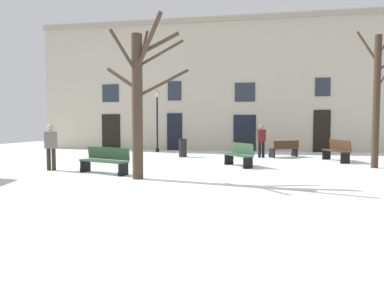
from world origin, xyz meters
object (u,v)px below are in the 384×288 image
at_px(tree_right_of_center, 139,97).
at_px(bench_back_to_back_right, 284,149).
at_px(litter_bin, 183,148).
at_px(bench_far_corner, 239,155).
at_px(tree_foreground, 377,98).
at_px(bench_by_litter_bin, 105,160).
at_px(bench_near_lamp, 337,150).
at_px(streetlamp, 157,114).
at_px(person_crossing_plaza, 51,145).
at_px(person_strolling, 261,139).

relative_size(tree_right_of_center, bench_back_to_back_right, 3.06).
relative_size(litter_bin, bench_far_corner, 0.60).
relative_size(tree_foreground, bench_by_litter_bin, 2.74).
relative_size(tree_foreground, bench_near_lamp, 2.81).
relative_size(bench_back_to_back_right, bench_near_lamp, 0.83).
height_order(streetlamp, bench_far_corner, streetlamp).
relative_size(litter_bin, bench_near_lamp, 0.48).
bearing_deg(bench_near_lamp, person_crossing_plaza, -79.65).
relative_size(bench_far_corner, bench_near_lamp, 0.80).
xyz_separation_m(bench_far_corner, person_crossing_plaza, (-6.58, -2.25, 0.44)).
relative_size(bench_by_litter_bin, bench_near_lamp, 1.03).
distance_m(tree_right_of_center, person_strolling, 8.29).
bearing_deg(streetlamp, tree_right_of_center, -77.60).
height_order(bench_near_lamp, person_crossing_plaza, person_crossing_plaza).
bearing_deg(person_crossing_plaza, tree_foreground, -175.80).
distance_m(tree_right_of_center, bench_near_lamp, 9.47).
distance_m(bench_far_corner, bench_back_to_back_right, 4.71).
xyz_separation_m(bench_by_litter_bin, bench_far_corner, (4.37, 2.65, 0.01)).
xyz_separation_m(tree_foreground, streetlamp, (-10.05, 5.69, -0.39)).
bearing_deg(tree_foreground, litter_bin, 159.69).
bearing_deg(tree_right_of_center, bench_far_corner, 50.43).
bearing_deg(bench_near_lamp, bench_by_litter_bin, -72.44).
height_order(tree_right_of_center, bench_far_corner, tree_right_of_center).
bearing_deg(litter_bin, streetlamp, 127.24).
bearing_deg(bench_by_litter_bin, bench_far_corner, 52.71).
bearing_deg(bench_back_to_back_right, tree_foreground, 92.75).
relative_size(tree_right_of_center, litter_bin, 5.26).
relative_size(streetlamp, person_crossing_plaza, 2.25).
xyz_separation_m(streetlamp, bench_by_litter_bin, (0.62, -8.76, -1.80)).
distance_m(streetlamp, litter_bin, 3.88).
relative_size(tree_foreground, person_crossing_plaza, 3.23).
height_order(tree_foreground, litter_bin, tree_foreground).
xyz_separation_m(tree_foreground, bench_far_corner, (-5.05, -0.43, -2.18)).
distance_m(bench_near_lamp, person_crossing_plaza, 11.78).
relative_size(tree_foreground, litter_bin, 5.82).
bearing_deg(streetlamp, litter_bin, -52.76).
xyz_separation_m(streetlamp, bench_near_lamp, (9.19, -3.63, -1.75)).
xyz_separation_m(tree_right_of_center, bench_back_to_back_right, (5.01, 7.69, -2.04)).
bearing_deg(bench_by_litter_bin, bench_near_lamp, 52.43).
relative_size(bench_by_litter_bin, bench_back_to_back_right, 1.24).
bearing_deg(person_strolling, person_crossing_plaza, -152.26).
height_order(bench_by_litter_bin, bench_back_to_back_right, bench_by_litter_bin).
bearing_deg(person_strolling, streetlamp, 147.41).
xyz_separation_m(tree_foreground, bench_by_litter_bin, (-9.42, -3.07, -2.19)).
bearing_deg(bench_back_to_back_right, streetlamp, -50.14).
xyz_separation_m(tree_foreground, person_strolling, (-4.08, 3.25, -1.74)).
distance_m(tree_right_of_center, bench_back_to_back_right, 9.40).
distance_m(streetlamp, person_strolling, 6.59).
bearing_deg(person_crossing_plaza, bench_near_lamp, -165.05).
height_order(tree_right_of_center, litter_bin, tree_right_of_center).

